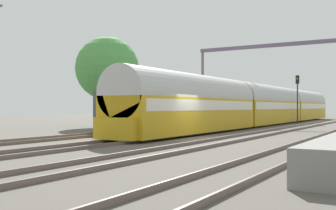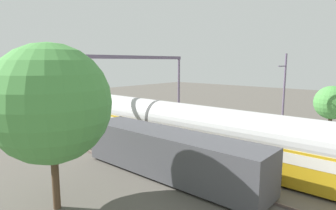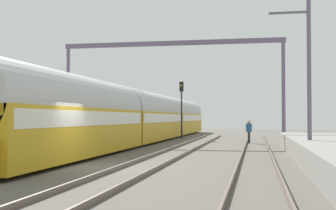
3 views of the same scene
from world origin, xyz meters
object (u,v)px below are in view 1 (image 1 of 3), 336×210
(freight_car, at_px, (162,111))
(catenary_gantry, at_px, (283,63))
(passenger_train, at_px, (267,105))
(railway_signal_far, at_px, (297,93))

(freight_car, distance_m, catenary_gantry, 13.83)
(freight_car, relative_size, catenary_gantry, 0.75)
(passenger_train, distance_m, freight_car, 13.86)
(passenger_train, height_order, freight_car, passenger_train)
(freight_car, distance_m, railway_signal_far, 19.07)
(railway_signal_far, bearing_deg, passenger_train, -111.94)
(railway_signal_far, bearing_deg, freight_car, -109.11)
(railway_signal_far, height_order, catenary_gantry, catenary_gantry)
(passenger_train, bearing_deg, railway_signal_far, 68.06)
(passenger_train, relative_size, catenary_gantry, 2.85)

